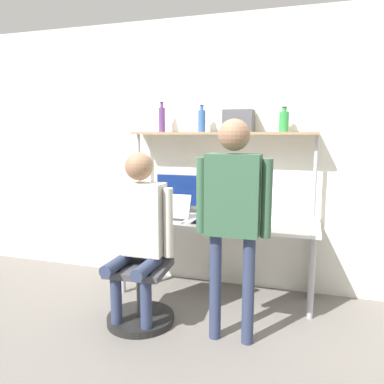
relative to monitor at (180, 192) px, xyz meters
name	(u,v)px	position (x,y,z in m)	size (l,w,h in m)	color
ground_plane	(207,308)	(0.43, -0.51, -0.97)	(12.00, 12.00, 0.00)	slate
wall_back	(225,155)	(0.43, 0.15, 0.38)	(8.00, 0.06, 2.70)	silver
desk	(216,228)	(0.43, -0.19, -0.31)	(1.89, 0.60, 0.74)	white
shelf_unit	(221,154)	(0.43, -0.02, 0.39)	(1.80, 0.26, 1.58)	#997A56
monitor	(180,192)	(0.00, 0.00, 0.00)	(0.52, 0.17, 0.41)	#B7B7BC
laptop	(172,212)	(0.00, -0.25, -0.16)	(0.33, 0.24, 0.23)	silver
cell_phone	(197,222)	(0.27, -0.33, -0.22)	(0.07, 0.15, 0.01)	black
office_chair	(142,287)	(-0.04, -0.88, -0.67)	(0.56, 0.56, 0.95)	black
person_seated	(138,224)	(-0.04, -0.92, -0.13)	(0.57, 0.47, 1.42)	#2D3856
person_standing	(233,203)	(0.74, -0.96, 0.10)	(0.55, 0.23, 1.67)	#2D3856
bottle_blue	(202,120)	(0.23, -0.02, 0.72)	(0.07, 0.07, 0.26)	#335999
bottle_purple	(162,119)	(-0.18, -0.02, 0.74)	(0.06, 0.06, 0.30)	#593372
bottle_green	(284,121)	(1.01, -0.02, 0.71)	(0.09, 0.09, 0.23)	#2D8C3F
storage_box	(239,121)	(0.60, -0.02, 0.71)	(0.27, 0.24, 0.21)	#4C4C51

